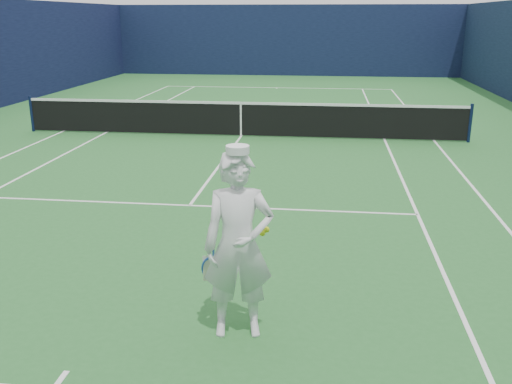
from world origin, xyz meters
TOP-DOWN VIEW (x-y plane):
  - ground at (0.00, 0.00)m, footprint 80.00×80.00m
  - court_markings at (0.00, 0.00)m, footprint 11.03×23.83m
  - windscreen_fence at (0.00, 0.00)m, footprint 20.12×36.12m
  - tennis_net at (0.00, 0.00)m, footprint 12.88×0.09m
  - tennis_player at (1.58, -10.64)m, footprint 0.88×0.62m

SIDE VIEW (x-z plane):
  - ground at x=0.00m, z-range 0.00..0.00m
  - court_markings at x=0.00m, z-range 0.00..0.01m
  - tennis_net at x=0.00m, z-range 0.02..1.09m
  - tennis_player at x=1.58m, z-range -0.02..2.09m
  - windscreen_fence at x=0.00m, z-range 0.00..4.00m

